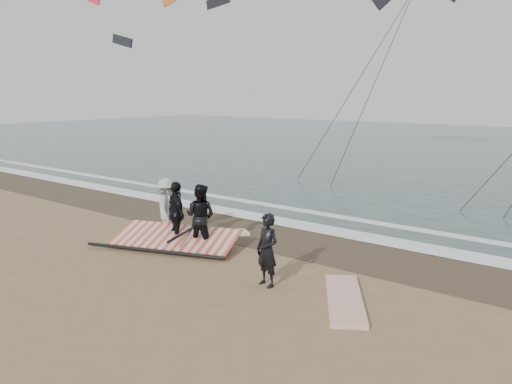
# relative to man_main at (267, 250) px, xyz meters

# --- Properties ---
(ground) EXTENTS (120.00, 120.00, 0.00)m
(ground) POSITION_rel_man_main_xyz_m (-1.27, -1.25, -0.80)
(ground) COLOR #8C704C
(ground) RESTS_ON ground
(sea) EXTENTS (120.00, 54.00, 0.02)m
(sea) POSITION_rel_man_main_xyz_m (-1.27, 31.75, -0.79)
(sea) COLOR #233838
(sea) RESTS_ON ground
(wet_sand) EXTENTS (120.00, 2.80, 0.01)m
(wet_sand) POSITION_rel_man_main_xyz_m (-1.27, 3.25, -0.80)
(wet_sand) COLOR #4C3D2B
(wet_sand) RESTS_ON ground
(foam_near) EXTENTS (120.00, 0.90, 0.01)m
(foam_near) POSITION_rel_man_main_xyz_m (-1.27, 4.65, -0.78)
(foam_near) COLOR white
(foam_near) RESTS_ON sea
(foam_far) EXTENTS (120.00, 0.45, 0.01)m
(foam_far) POSITION_rel_man_main_xyz_m (-1.27, 6.35, -0.78)
(foam_far) COLOR white
(foam_far) RESTS_ON sea
(man_main) EXTENTS (0.66, 0.50, 1.61)m
(man_main) POSITION_rel_man_main_xyz_m (0.00, 0.00, 0.00)
(man_main) COLOR black
(man_main) RESTS_ON ground
(board_white) EXTENTS (1.87, 2.45, 0.10)m
(board_white) POSITION_rel_man_main_xyz_m (1.74, 0.26, -0.76)
(board_white) COLOR silver
(board_white) RESTS_ON ground
(board_cream) EXTENTS (1.66, 2.13, 0.09)m
(board_cream) POSITION_rel_man_main_xyz_m (-3.47, 2.03, -0.76)
(board_cream) COLOR white
(board_cream) RESTS_ON ground
(trio_cluster) EXTENTS (2.53, 1.34, 1.77)m
(trio_cluster) POSITION_rel_man_main_xyz_m (-3.78, 1.08, 0.07)
(trio_cluster) COLOR black
(trio_cluster) RESTS_ON ground
(sail_rig) EXTENTS (3.76, 2.73, 0.49)m
(sail_rig) POSITION_rel_man_main_xyz_m (-3.63, 0.82, -0.61)
(sail_rig) COLOR black
(sail_rig) RESTS_ON ground
(distant_kites) EXTENTS (20.91, 6.12, 7.42)m
(distant_kites) POSITION_rel_man_main_xyz_m (-35.40, 27.75, 11.72)
(distant_kites) COLOR red
(distant_kites) RESTS_ON ground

